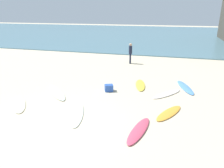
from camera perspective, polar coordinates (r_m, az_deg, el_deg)
The scene contains 12 objects.
ground_plane at distance 8.99m, azimuth -17.17°, elevation -10.52°, with size 120.00×120.00×0.00m, color beige.
ocean_water at distance 41.38m, azimuth 9.36°, elevation 12.99°, with size 120.00×40.00×0.08m, color slate.
surfboard_0 at distance 9.55m, azimuth -9.33°, elevation -7.82°, with size 0.55×2.41×0.06m, color white.
surfboard_1 at distance 12.99m, azimuth 7.54°, elevation -0.24°, with size 0.55×2.10×0.09m, color yellow.
surfboard_2 at distance 11.21m, azimuth -23.49°, elevation -5.01°, with size 0.57×2.07×0.07m, color #F0E9C5.
surfboard_3 at distance 12.11m, azimuth -14.52°, elevation -2.16°, with size 0.56×2.59×0.09m, color white.
surfboard_4 at distance 11.92m, azimuth 14.43°, elevation -2.56°, with size 0.48×2.15×0.07m, color silver.
surfboard_5 at distance 9.80m, azimuth 14.95°, elevation -7.48°, with size 0.52×1.97×0.07m, color orange.
surfboard_6 at distance 8.27m, azimuth 7.14°, elevation -12.14°, with size 0.49×2.13×0.09m, color #D14660.
surfboard_7 at distance 13.22m, azimuth 18.90°, elevation -0.81°, with size 0.51×2.45×0.08m, color #5590DB.
beachgoer_near at distance 18.17m, azimuth 4.92°, elevation 8.41°, with size 0.33×0.34×1.71m.
beach_cooler at distance 11.97m, azimuth -0.85°, elevation -1.05°, with size 0.45×0.36×0.38m, color #2D56B2.
Camera 1 is at (4.49, -6.47, 4.32)m, focal length 34.32 mm.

